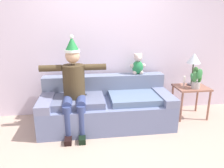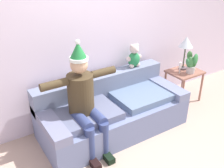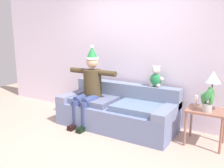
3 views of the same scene
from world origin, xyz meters
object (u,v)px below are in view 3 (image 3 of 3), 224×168
Objects in this scene: potted_plant at (207,100)px; person_seated at (90,85)px; table_lamp at (213,79)px; couch at (118,110)px; side_table at (206,115)px; candle_tall at (196,100)px; teddy_bear at (156,77)px.

person_seated is at bearing -177.10° from potted_plant.
table_lamp is 1.54× the size of potted_plant.
table_lamp is (1.57, 0.13, 0.73)m from couch.
candle_tall is at bearing -172.79° from side_table.
table_lamp reaches higher than potted_plant.
side_table is 1.50× the size of potted_plant.
couch is 1.43× the size of person_seated.
couch is at bearing 177.90° from potted_plant.
candle_tall is (-0.20, -0.11, -0.34)m from table_lamp.
teddy_bear is 0.98m from table_lamp.
side_table is (2.05, 0.20, -0.27)m from person_seated.
potted_plant reaches higher than side_table.
person_seated is 2.13m from table_lamp.
candle_tall is (1.89, 0.18, -0.05)m from person_seated.
person_seated reaches higher than teddy_bear.
potted_plant is at bearing -96.95° from table_lamp.
table_lamp is at bearing 8.00° from person_seated.
couch is 1.54m from side_table.
person_seated reaches higher than side_table.
table_lamp is 2.88× the size of candle_tall.
teddy_bear reaches higher than potted_plant.
side_table is 2.80× the size of candle_tall.
couch is 1.43m from candle_tall.
person_seated is at bearing -162.65° from couch.
side_table is at bearing 99.34° from potted_plant.
potted_plant is at bearing -20.61° from teddy_bear.
couch is 10.51× the size of candle_tall.
table_lamp is (0.97, -0.17, 0.09)m from teddy_bear.
side_table is 0.27m from candle_tall.
person_seated reaches higher than couch.
person_seated is 2.55× the size of table_lamp.
table_lamp is at bearing 4.81° from couch.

